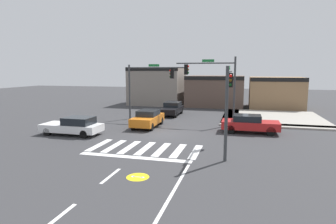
# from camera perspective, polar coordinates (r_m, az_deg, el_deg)

# --- Properties ---
(ground_plane) EXTENTS (120.00, 120.00, 0.00)m
(ground_plane) POSITION_cam_1_polar(r_m,az_deg,el_deg) (22.69, -0.81, -4.32)
(ground_plane) COLOR #353538
(crosswalk_near) EXTENTS (7.01, 3.18, 0.01)m
(crosswalk_near) POSITION_cam_1_polar(r_m,az_deg,el_deg) (18.52, -4.55, -7.23)
(crosswalk_near) COLOR silver
(crosswalk_near) RESTS_ON ground_plane
(lane_markings) EXTENTS (6.80, 24.25, 0.01)m
(lane_markings) POSITION_cam_1_polar(r_m,az_deg,el_deg) (11.05, -13.90, -18.58)
(lane_markings) COLOR white
(lane_markings) RESTS_ON ground_plane
(bike_detector_marking) EXTENTS (1.08, 1.08, 0.01)m
(bike_detector_marking) POSITION_cam_1_polar(r_m,az_deg,el_deg) (13.79, -6.06, -12.80)
(bike_detector_marking) COLOR yellow
(bike_detector_marking) RESTS_ON ground_plane
(curb_corner_northeast) EXTENTS (10.00, 10.60, 0.15)m
(curb_corner_northeast) POSITION_cam_1_polar(r_m,az_deg,el_deg) (31.25, 19.21, -1.15)
(curb_corner_northeast) COLOR #9E998E
(curb_corner_northeast) RESTS_ON ground_plane
(storefront_row) EXTENTS (23.58, 6.52, 5.41)m
(storefront_row) POSITION_cam_1_polar(r_m,az_deg,el_deg) (40.85, 7.27, 4.59)
(storefront_row) COLOR gray
(storefront_row) RESTS_ON ground_plane
(traffic_signal_northwest) EXTENTS (5.92, 0.32, 5.58)m
(traffic_signal_northwest) POSITION_cam_1_polar(r_m,az_deg,el_deg) (28.60, -3.83, 6.27)
(traffic_signal_northwest) COLOR #383A3D
(traffic_signal_northwest) RESTS_ON ground_plane
(traffic_signal_northeast) EXTENTS (5.47, 0.32, 6.19)m
(traffic_signal_northeast) POSITION_cam_1_polar(r_m,az_deg,el_deg) (26.58, 9.04, 6.63)
(traffic_signal_northeast) COLOR #383A3D
(traffic_signal_northeast) RESTS_ON ground_plane
(traffic_signal_southeast) EXTENTS (0.32, 4.75, 5.23)m
(traffic_signal_southeast) POSITION_cam_1_polar(r_m,az_deg,el_deg) (17.41, 12.02, 3.85)
(traffic_signal_southeast) COLOR #383A3D
(traffic_signal_southeast) RESTS_ON ground_plane
(car_white) EXTENTS (4.65, 1.94, 1.41)m
(car_white) POSITION_cam_1_polar(r_m,az_deg,el_deg) (23.32, -18.37, -2.64)
(car_white) COLOR white
(car_white) RESTS_ON ground_plane
(car_orange) EXTENTS (1.86, 4.37, 1.48)m
(car_orange) POSITION_cam_1_polar(r_m,az_deg,el_deg) (25.28, -4.06, -1.29)
(car_orange) COLOR orange
(car_orange) RESTS_ON ground_plane
(car_black) EXTENTS (1.91, 4.35, 1.42)m
(car_black) POSITION_cam_1_polar(r_m,az_deg,el_deg) (31.94, 0.76, 0.71)
(car_black) COLOR black
(car_black) RESTS_ON ground_plane
(car_red) EXTENTS (4.46, 1.93, 1.43)m
(car_red) POSITION_cam_1_polar(r_m,az_deg,el_deg) (23.79, 15.99, -2.22)
(car_red) COLOR red
(car_red) RESTS_ON ground_plane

